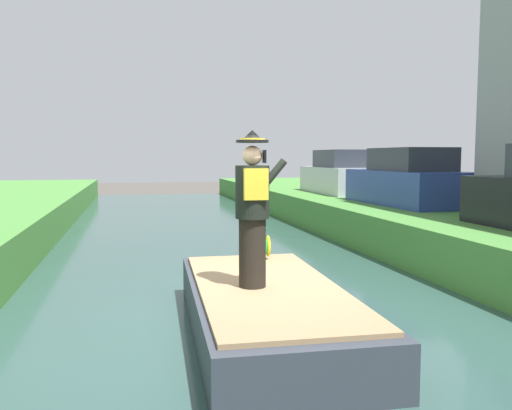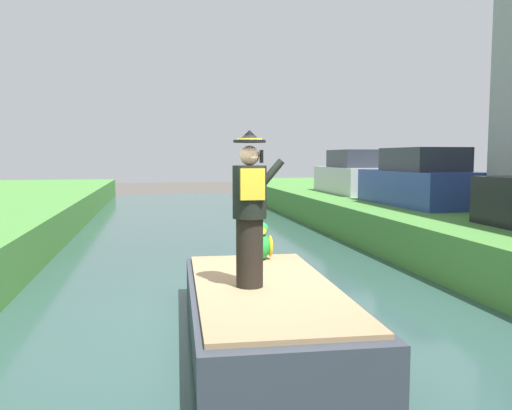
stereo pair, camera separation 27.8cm
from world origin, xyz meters
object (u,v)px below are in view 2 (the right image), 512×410
(boat, at_px, (265,310))
(parrot_plush, at_px, (261,243))
(parked_car_blue, at_px, (420,181))
(person_pirate, at_px, (250,209))
(parked_car_silver, at_px, (354,175))

(boat, xyz_separation_m, parrot_plush, (0.27, 1.53, 0.55))
(parrot_plush, bearing_deg, parked_car_blue, 44.08)
(person_pirate, xyz_separation_m, parked_car_silver, (5.76, 11.34, -0.03))
(parked_car_blue, height_order, parked_car_silver, same)
(parked_car_blue, bearing_deg, parked_car_silver, 90.00)
(parrot_plush, distance_m, parked_car_blue, 7.41)
(boat, xyz_separation_m, parked_car_silver, (5.57, 11.28, 1.21))
(person_pirate, relative_size, parked_car_silver, 0.46)
(parked_car_silver, bearing_deg, parrot_plush, -118.55)
(boat, relative_size, parrot_plush, 7.50)
(person_pirate, distance_m, parked_car_blue, 8.86)
(person_pirate, height_order, parrot_plush, person_pirate)
(parrot_plush, xyz_separation_m, parked_car_silver, (5.30, 9.75, 0.65))
(boat, bearing_deg, parked_car_silver, 63.71)
(boat, relative_size, parked_car_silver, 1.06)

